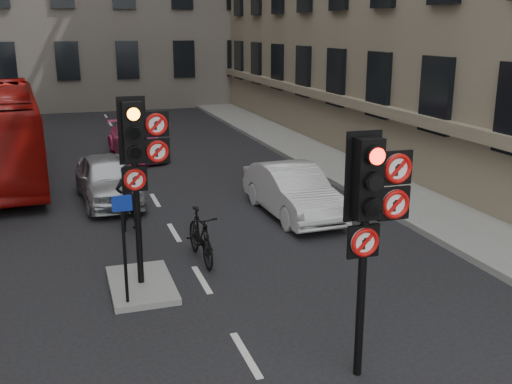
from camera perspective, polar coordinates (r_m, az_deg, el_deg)
pavement_right at (r=20.88m, az=9.87°, el=1.88°), size 3.00×50.00×0.16m
centre_island at (r=11.98m, az=-10.86°, el=-8.67°), size 1.20×2.00×0.12m
signal_near at (r=8.25m, az=10.96°, el=-1.17°), size 0.91×0.40×3.58m
signal_far at (r=11.18m, az=-11.09°, el=3.82°), size 0.91×0.40×3.58m
car_silver at (r=17.74m, az=-13.93°, el=1.23°), size 1.88×4.09×1.36m
car_white at (r=16.01m, az=3.50°, el=0.12°), size 1.57×4.14×1.35m
car_pink at (r=23.83m, az=-11.31°, el=4.81°), size 2.09×4.41×1.24m
motorcycle at (r=12.93m, az=-5.32°, el=-4.20°), size 0.59×1.90×1.13m
motorcyclist at (r=15.09m, az=-12.13°, el=-0.53°), size 0.71×0.58×1.67m
info_sign at (r=10.70m, az=-12.50°, el=-3.96°), size 0.34×0.10×2.00m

